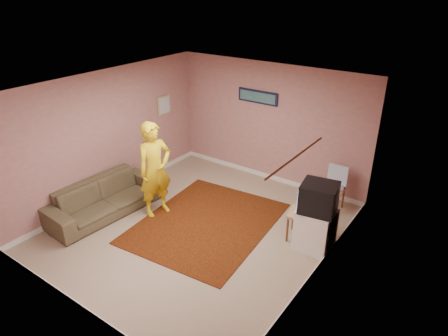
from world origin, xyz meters
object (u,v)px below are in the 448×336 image
Objects in this scene: chair_a at (334,185)px; person at (155,170)px; tv_cabinet at (315,230)px; crt_tv at (319,198)px; sofa at (104,198)px; chair_b at (303,207)px.

chair_a is 0.25× the size of person.
tv_cabinet is 1.43m from chair_a.
person is (-2.93, -0.68, -0.05)m from crt_tv.
tv_cabinet reaches higher than sofa.
chair_a is (-0.23, 1.40, 0.15)m from tv_cabinet.
crt_tv is 0.35× the size of person.
person is (0.81, 0.60, 0.60)m from sofa.
crt_tv is 0.49m from chair_b.
chair_b is 0.25× the size of sofa.
chair_b is at bearing 146.07° from crt_tv.
crt_tv is at bearing -82.27° from chair_a.
crt_tv is 4.01m from sofa.
crt_tv is 0.29× the size of sofa.
crt_tv reaches higher than sofa.
crt_tv is 3.01m from person.
chair_a is at bearing 99.51° from tv_cabinet.
tv_cabinet is at bearing -66.83° from sofa.
crt_tv is 1.49m from chair_a.
chair_a reaches higher than tv_cabinet.
chair_a is at bearing -37.43° from person.
chair_b reaches higher than chair_a.
crt_tv is at bearing 53.70° from chair_b.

